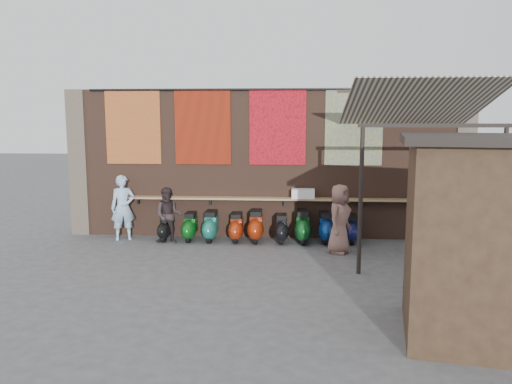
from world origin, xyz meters
TOP-DOWN VIEW (x-y plane):
  - ground at (0.00, 0.00)m, footprint 70.00×70.00m
  - brick_wall at (0.00, 2.70)m, footprint 10.00×0.40m
  - pier_left at (-5.20, 2.70)m, footprint 0.50×0.50m
  - pier_right at (5.20, 2.70)m, footprint 0.50×0.50m
  - eating_counter at (0.00, 2.33)m, footprint 8.00×0.32m
  - shelf_box at (0.99, 2.30)m, footprint 0.60×0.32m
  - tapestry_redgold at (-3.60, 2.48)m, footprint 1.50×0.02m
  - tapestry_sun at (-1.70, 2.48)m, footprint 1.50×0.02m
  - tapestry_orange at (0.30, 2.48)m, footprint 1.50×0.02m
  - tapestry_multi at (2.30, 2.48)m, footprint 1.50×0.02m
  - hang_rail at (0.00, 2.47)m, footprint 9.50×0.06m
  - scooter_stool_0 at (-2.65, 1.99)m, footprint 0.32×0.71m
  - scooter_stool_1 at (-1.99, 2.01)m, footprint 0.35×0.78m
  - scooter_stool_2 at (-1.44, 2.01)m, footprint 0.38×0.84m
  - scooter_stool_3 at (-0.75, 2.01)m, footprint 0.35×0.79m
  - scooter_stool_4 at (-0.24, 2.02)m, footprint 0.39×0.87m
  - scooter_stool_5 at (0.44, 1.97)m, footprint 0.35×0.77m
  - scooter_stool_6 at (0.99, 2.00)m, footprint 0.40×0.88m
  - scooter_stool_7 at (1.59, 2.05)m, footprint 0.38×0.84m
  - scooter_stool_8 at (2.24, 2.05)m, footprint 0.35×0.77m
  - diner_left at (-3.80, 2.00)m, footprint 0.74×0.61m
  - diner_right at (-2.50, 1.73)m, footprint 0.77×0.63m
  - shopper_navy at (3.93, 0.84)m, footprint 1.05×0.98m
  - shopper_grey at (4.81, -0.09)m, footprint 1.15×1.12m
  - shopper_tan at (1.84, 1.02)m, footprint 0.86×0.97m
  - market_stall at (3.73, -3.62)m, footprint 2.96×2.42m
  - stall_roof at (3.73, -3.62)m, footprint 3.32×2.77m
  - stall_sign at (3.92, -2.62)m, footprint 1.19×0.25m
  - stall_shelf at (3.92, -2.62)m, footprint 2.18×0.49m
  - awning_canvas at (3.50, 0.90)m, footprint 3.20×3.28m
  - awning_ledger at (3.50, 2.49)m, footprint 3.30×0.08m
  - awning_header at (3.50, -0.60)m, footprint 3.00×0.08m
  - awning_post_left at (2.10, -0.60)m, footprint 0.09×0.09m
  - awning_post_right at (4.90, -0.60)m, footprint 0.09×0.09m

SIDE VIEW (x-z plane):
  - ground at x=0.00m, z-range 0.00..0.00m
  - scooter_stool_0 at x=-2.65m, z-range 0.00..0.67m
  - scooter_stool_8 at x=2.24m, z-range 0.00..0.73m
  - scooter_stool_5 at x=0.44m, z-range 0.00..0.73m
  - scooter_stool_1 at x=-1.99m, z-range 0.00..0.74m
  - scooter_stool_3 at x=-0.75m, z-range 0.00..0.75m
  - scooter_stool_2 at x=-1.44m, z-range 0.00..0.79m
  - scooter_stool_7 at x=1.59m, z-range 0.00..0.80m
  - scooter_stool_4 at x=-0.24m, z-range 0.00..0.82m
  - scooter_stool_6 at x=0.99m, z-range 0.00..0.84m
  - diner_right at x=-2.50m, z-range 0.00..1.46m
  - shopper_grey at x=4.81m, z-range 0.00..1.58m
  - shopper_tan at x=1.84m, z-range 0.00..1.67m
  - diner_left at x=-3.80m, z-range 0.00..1.74m
  - shopper_navy at x=3.93m, z-range 0.00..1.74m
  - stall_shelf at x=3.92m, z-range 1.02..1.08m
  - eating_counter at x=0.00m, z-range 1.08..1.12m
  - shelf_box at x=0.99m, z-range 1.12..1.38m
  - market_stall at x=3.73m, z-range 0.00..2.86m
  - awning_post_left at x=2.10m, z-range 0.00..3.10m
  - awning_post_right at x=4.90m, z-range 0.00..3.10m
  - brick_wall at x=0.00m, z-range 0.00..4.00m
  - pier_left at x=-5.20m, z-range 0.00..4.00m
  - pier_right at x=5.20m, z-range 0.00..4.00m
  - stall_sign at x=3.92m, z-range 1.83..2.33m
  - stall_roof at x=3.73m, z-range 2.86..2.98m
  - tapestry_redgold at x=-3.60m, z-range 2.00..4.00m
  - tapestry_sun at x=-1.70m, z-range 2.00..4.00m
  - tapestry_orange at x=0.30m, z-range 2.00..4.00m
  - tapestry_multi at x=2.30m, z-range 2.00..4.00m
  - awning_header at x=3.50m, z-range 3.04..3.12m
  - awning_canvas at x=3.50m, z-range 3.07..4.03m
  - awning_ledger at x=3.50m, z-range 3.89..4.01m
  - hang_rail at x=0.00m, z-range 3.95..4.01m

